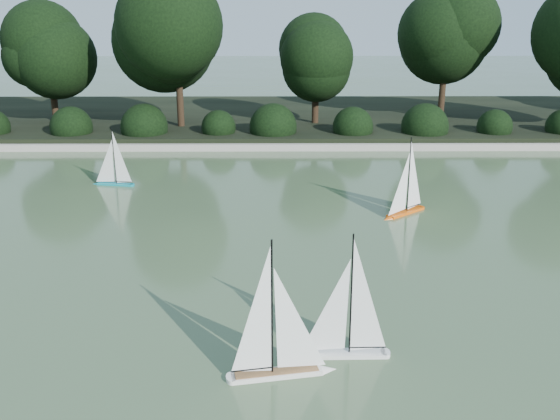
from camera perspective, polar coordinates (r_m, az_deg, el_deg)
name	(u,v)px	position (r m, az deg, el deg)	size (l,w,h in m)	color
ground	(291,303)	(8.35, 1.02, -8.47)	(80.00, 80.00, 0.00)	#385030
pond_coping	(283,147)	(16.85, 0.28, 5.81)	(40.00, 0.35, 0.18)	gray
far_bank	(282,118)	(20.76, 0.15, 8.39)	(40.00, 8.00, 0.30)	black
tree_line	(324,43)	(18.97, 4.06, 14.97)	(26.31, 3.93, 4.39)	black
shrub_hedge	(283,127)	(17.66, 0.25, 7.59)	(29.10, 1.10, 1.10)	black
sailboat_white_a	(338,337)	(7.12, 5.34, -11.45)	(1.13, 0.20, 1.55)	white
sailboat_white_b	(285,354)	(6.75, 0.47, -13.01)	(1.21, 0.40, 1.65)	white
sailboat_orange	(403,202)	(11.85, 11.20, 0.72)	(0.95, 0.83, 1.54)	#E8580C
sailboat_teal	(111,176)	(14.03, -15.18, 3.06)	(0.98, 0.31, 1.33)	#0F818D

